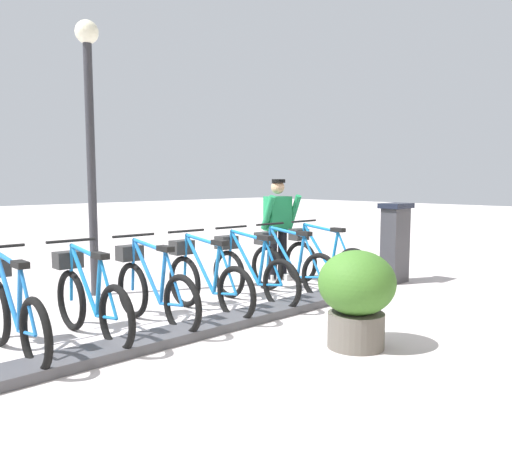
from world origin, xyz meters
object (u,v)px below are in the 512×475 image
object	(u,v)px
payment_kiosk	(395,241)
bike_docked_3	(205,279)
bike_docked_4	(152,288)
bike_docked_6	(12,312)
bike_docked_0	(322,260)
worker_near_rack	(278,225)
bike_docked_2	(250,272)
planter_bush	(357,294)
bike_docked_1	(289,265)
lamp_post	(90,117)
bike_docked_5	(89,299)

from	to	relation	value
payment_kiosk	bike_docked_3	world-z (taller)	payment_kiosk
bike_docked_4	bike_docked_6	size ratio (longest dim) A/B	1.00
bike_docked_0	worker_near_rack	world-z (taller)	worker_near_rack
bike_docked_2	planter_bush	size ratio (longest dim) A/B	1.77
bike_docked_1	lamp_post	distance (m)	3.48
bike_docked_1	bike_docked_0	bearing A→B (deg)	-90.00
payment_kiosk	bike_docked_6	bearing A→B (deg)	84.32
worker_near_rack	planter_bush	distance (m)	3.64
bike_docked_3	lamp_post	size ratio (longest dim) A/B	0.45
lamp_post	bike_docked_1	bearing A→B (deg)	-133.59
bike_docked_6	planter_bush	distance (m)	3.28
bike_docked_0	bike_docked_1	world-z (taller)	same
bike_docked_4	bike_docked_1	bearing A→B (deg)	-90.00
bike_docked_5	worker_near_rack	size ratio (longest dim) A/B	1.04
payment_kiosk	worker_near_rack	world-z (taller)	worker_near_rack
bike_docked_3	bike_docked_6	world-z (taller)	same
payment_kiosk	bike_docked_1	xyz separation A→B (m)	(0.57, 1.90, -0.24)
bike_docked_3	planter_bush	distance (m)	2.11
lamp_post	bike_docked_6	bearing A→B (deg)	136.40
bike_docked_1	bike_docked_4	size ratio (longest dim) A/B	1.00
bike_docked_2	bike_docked_1	bearing A→B (deg)	-90.00
payment_kiosk	bike_docked_0	bearing A→B (deg)	63.21
bike_docked_5	bike_docked_0	bearing A→B (deg)	-90.00
payment_kiosk	bike_docked_6	size ratio (longest dim) A/B	0.74
lamp_post	worker_near_rack	bearing A→B (deg)	-110.45
worker_near_rack	lamp_post	xyz separation A→B (m)	(1.02, 2.74, 1.60)
bike_docked_3	worker_near_rack	size ratio (longest dim) A/B	1.04
bike_docked_0	worker_near_rack	size ratio (longest dim) A/B	1.04
payment_kiosk	bike_docked_2	world-z (taller)	payment_kiosk
payment_kiosk	bike_docked_4	size ratio (longest dim) A/B	0.74
bike_docked_0	planter_bush	size ratio (longest dim) A/B	1.77
lamp_post	planter_bush	distance (m)	4.52
bike_docked_0	planter_bush	bearing A→B (deg)	135.10
bike_docked_6	worker_near_rack	xyz separation A→B (m)	(0.90, -4.56, 0.48)
bike_docked_4	planter_bush	size ratio (longest dim) A/B	1.77
bike_docked_0	bike_docked_2	xyz separation A→B (m)	(0.00, 1.54, 0.00)
payment_kiosk	bike_docked_0	distance (m)	1.29
bike_docked_6	bike_docked_3	bearing A→B (deg)	-90.00
payment_kiosk	bike_docked_5	bearing A→B (deg)	83.45
bike_docked_3	payment_kiosk	bearing A→B (deg)	-99.44
bike_docked_4	lamp_post	world-z (taller)	lamp_post
bike_docked_6	worker_near_rack	bearing A→B (deg)	-78.87
bike_docked_3	bike_docked_4	world-z (taller)	same
bike_docked_2	bike_docked_5	xyz separation A→B (m)	(0.00, 2.31, 0.00)
bike_docked_6	lamp_post	xyz separation A→B (m)	(1.92, -1.83, 2.08)
worker_near_rack	lamp_post	bearing A→B (deg)	69.55
planter_bush	bike_docked_0	bearing A→B (deg)	-44.90
worker_near_rack	bike_docked_2	bearing A→B (deg)	121.08
payment_kiosk	bike_docked_0	world-z (taller)	payment_kiosk
worker_near_rack	lamp_post	world-z (taller)	lamp_post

